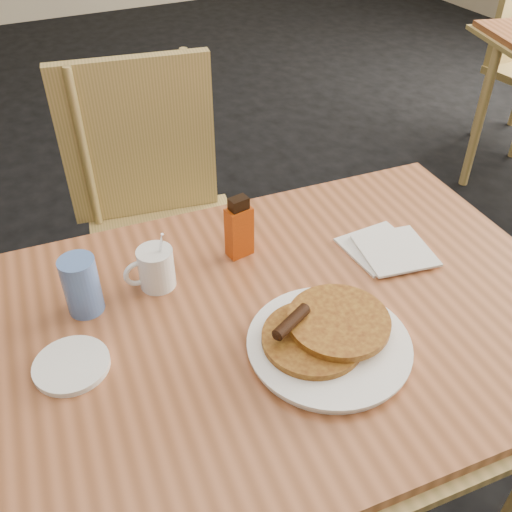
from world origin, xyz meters
The scene contains 9 objects.
floor centered at (0.00, 0.00, 0.00)m, with size 10.00×10.00×0.00m, color black.
main_table centered at (0.02, -0.02, 0.71)m, with size 1.36×0.97×0.75m.
chair_main_far centered at (-0.01, 0.70, 0.61)m, with size 0.53×0.53×1.01m.
pancake_plate centered at (0.07, -0.14, 0.77)m, with size 0.31×0.31×0.07m.
coffee_mug centered at (-0.17, 0.17, 0.80)m, with size 0.11×0.08×0.14m.
syrup_bottle centered at (0.04, 0.19, 0.82)m, with size 0.06×0.04×0.15m.
napkin_stack centered at (0.35, 0.05, 0.76)m, with size 0.19×0.20×0.01m.
blue_tumbler centered at (-0.32, 0.16, 0.81)m, with size 0.07×0.07×0.13m, color #5275C0.
side_saucer centered at (-0.38, 0.02, 0.76)m, with size 0.14×0.14×0.01m, color white.
Camera 1 is at (-0.38, -0.74, 1.56)m, focal length 40.00 mm.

